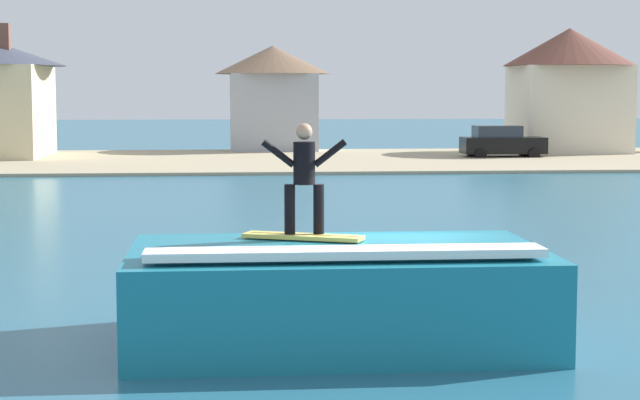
# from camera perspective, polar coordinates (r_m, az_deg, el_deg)

# --- Properties ---
(ground_plane) EXTENTS (260.00, 260.00, 0.00)m
(ground_plane) POSITION_cam_1_polar(r_m,az_deg,el_deg) (17.18, 3.60, -6.85)
(ground_plane) COLOR #255E77
(wave_crest) EXTENTS (6.10, 3.72, 1.59)m
(wave_crest) POSITION_cam_1_polar(r_m,az_deg,el_deg) (16.16, 0.89, -4.92)
(wave_crest) COLOR teal
(wave_crest) RESTS_ON ground_plane
(surfboard) EXTENTS (1.79, 1.06, 0.06)m
(surfboard) POSITION_cam_1_polar(r_m,az_deg,el_deg) (15.85, -0.90, -1.93)
(surfboard) COLOR #EAD159
(surfboard) RESTS_ON wave_crest
(surfer) EXTENTS (1.25, 0.32, 1.62)m
(surfer) POSITION_cam_1_polar(r_m,az_deg,el_deg) (15.81, -0.83, 1.45)
(surfer) COLOR black
(surfer) RESTS_ON surfboard
(shoreline_bank) EXTENTS (120.00, 19.14, 0.15)m
(shoreline_bank) POSITION_cam_1_polar(r_m,az_deg,el_deg) (58.09, -2.53, 2.10)
(shoreline_bank) COLOR tan
(shoreline_bank) RESTS_ON ground_plane
(car_far_shore) EXTENTS (4.55, 2.17, 1.86)m
(car_far_shore) POSITION_cam_1_polar(r_m,az_deg,el_deg) (60.83, 9.51, 3.02)
(car_far_shore) COLOR black
(car_far_shore) RESTS_ON ground_plane
(house_gabled_white) EXTENTS (7.79, 7.79, 7.44)m
(house_gabled_white) POSITION_cam_1_polar(r_m,az_deg,el_deg) (66.15, 12.93, 6.00)
(house_gabled_white) COLOR beige
(house_gabled_white) RESTS_ON ground_plane
(house_small_cottage) EXTENTS (7.15, 7.15, 6.54)m
(house_small_cottage) POSITION_cam_1_polar(r_m,az_deg,el_deg) (67.53, -2.50, 5.64)
(house_small_cottage) COLOR #9EA3AD
(house_small_cottage) RESTS_ON ground_plane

